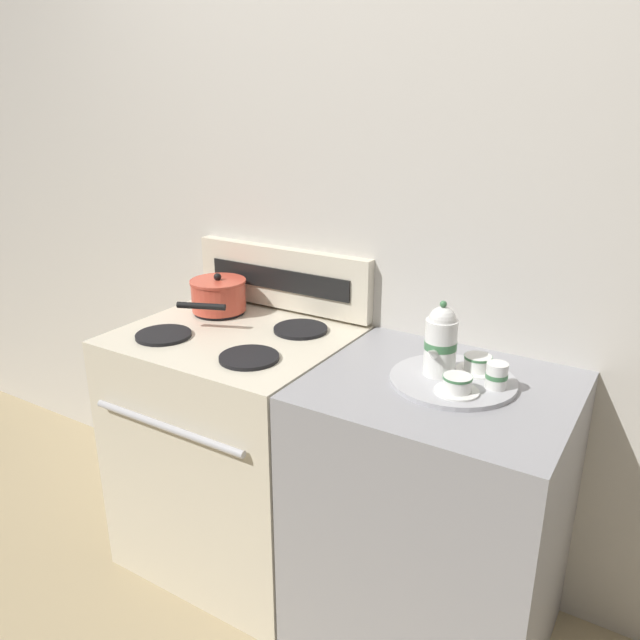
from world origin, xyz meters
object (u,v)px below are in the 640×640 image
at_px(serving_tray, 453,380).
at_px(teacup_left, 478,364).
at_px(stove, 239,448).
at_px(creamer_jug, 497,375).
at_px(teacup_right, 457,384).
at_px(teapot, 441,341).
at_px(saucepan, 218,295).

height_order(serving_tray, teacup_left, teacup_left).
distance_m(stove, creamer_jug, 1.03).
bearing_deg(teacup_right, teacup_left, 88.97).
bearing_deg(serving_tray, teacup_left, 62.65).
bearing_deg(stove, creamer_jug, 2.00).
bearing_deg(teacup_right, creamer_jug, 46.02).
height_order(stove, teapot, teapot).
bearing_deg(serving_tray, teapot, 174.95).
height_order(serving_tray, teapot, teapot).
distance_m(teacup_right, creamer_jug, 0.12).
height_order(teacup_left, teacup_right, same).
distance_m(saucepan, creamer_jug, 1.08).
distance_m(serving_tray, teacup_right, 0.09).
bearing_deg(teapot, stove, -177.55).
height_order(stove, teacup_left, teacup_left).
bearing_deg(stove, teacup_right, -3.67).
relative_size(saucepan, creamer_jug, 4.42).
xyz_separation_m(saucepan, creamer_jug, (1.08, -0.11, -0.02)).
bearing_deg(teacup_right, serving_tray, 116.48).
bearing_deg(teacup_left, teapot, -138.36).
relative_size(teapot, teacup_left, 1.82).
bearing_deg(serving_tray, saucepan, 173.16).
height_order(stove, saucepan, saucepan).
bearing_deg(saucepan, teacup_left, -1.86).
xyz_separation_m(stove, teacup_right, (0.82, -0.05, 0.49)).
bearing_deg(teacup_left, saucepan, 178.14).
distance_m(serving_tray, teacup_left, 0.10).
distance_m(saucepan, teacup_left, 1.00).
distance_m(teapot, teacup_left, 0.14).
height_order(teapot, teacup_left, teapot).
height_order(serving_tray, creamer_jug, creamer_jug).
bearing_deg(serving_tray, creamer_jug, 1.94).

